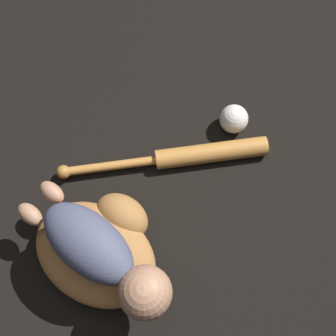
# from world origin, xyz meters

# --- Properties ---
(ground_plane) EXTENTS (6.00, 6.00, 0.00)m
(ground_plane) POSITION_xyz_m (0.00, 0.00, 0.00)
(ground_plane) COLOR black
(baseball_glove) EXTENTS (0.33, 0.30, 0.10)m
(baseball_glove) POSITION_xyz_m (-0.05, 0.04, 0.05)
(baseball_glove) COLOR #A8703D
(baseball_glove) RESTS_ON ground
(baby_figure) EXTENTS (0.37, 0.23, 0.10)m
(baby_figure) POSITION_xyz_m (-0.02, 0.01, 0.15)
(baby_figure) COLOR #4C516B
(baby_figure) RESTS_ON baseball_glove
(baseball_bat) EXTENTS (0.48, 0.23, 0.05)m
(baseball_bat) POSITION_xyz_m (0.09, 0.31, 0.02)
(baseball_bat) COLOR #C6843D
(baseball_bat) RESTS_ON ground
(baseball) EXTENTS (0.07, 0.07, 0.07)m
(baseball) POSITION_xyz_m (0.17, 0.43, 0.04)
(baseball) COLOR white
(baseball) RESTS_ON ground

